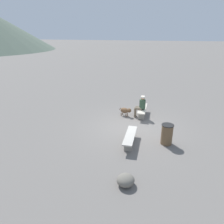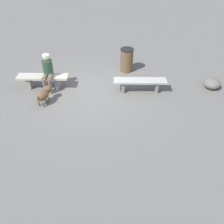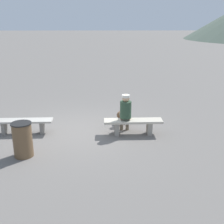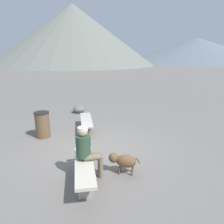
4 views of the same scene
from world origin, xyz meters
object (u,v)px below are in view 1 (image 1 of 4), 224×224
object	(u,v)px
bench_left	(130,137)
seated_person	(141,105)
bench_right	(142,110)
dog	(125,110)
boulder	(126,180)
trash_bin	(167,134)

from	to	relation	value
bench_left	seated_person	size ratio (longest dim) A/B	1.43
bench_right	dog	size ratio (longest dim) A/B	2.38
dog	boulder	size ratio (longest dim) A/B	1.27
bench_left	boulder	xyz separation A→B (m)	(-2.60, -0.30, -0.16)
bench_right	boulder	size ratio (longest dim) A/B	3.04
bench_left	boulder	distance (m)	2.63
dog	boulder	xyz separation A→B (m)	(-5.75, -1.11, -0.16)
trash_bin	boulder	size ratio (longest dim) A/B	1.55
bench_left	dog	distance (m)	3.25
bench_left	bench_right	bearing A→B (deg)	-3.58
bench_left	trash_bin	xyz separation A→B (m)	(0.44, -1.55, 0.12)
bench_left	trash_bin	size ratio (longest dim) A/B	2.00
dog	trash_bin	size ratio (longest dim) A/B	0.82
bench_right	seated_person	distance (m)	0.48
dog	trash_bin	bearing A→B (deg)	-29.66
boulder	dog	bearing A→B (deg)	10.96
seated_person	boulder	distance (m)	5.82
bench_right	trash_bin	xyz separation A→B (m)	(-2.99, -1.40, 0.11)
bench_right	seated_person	bearing A→B (deg)	161.57
dog	bench_right	bearing A→B (deg)	35.49
bench_right	boulder	world-z (taller)	bench_right
seated_person	bench_left	bearing A→B (deg)	177.67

